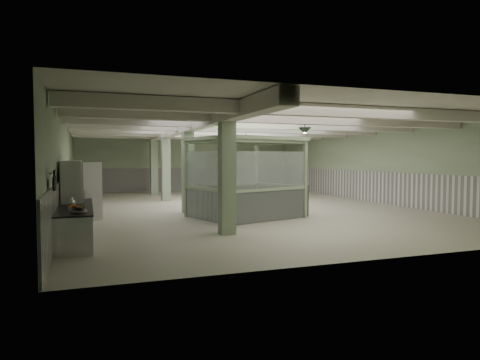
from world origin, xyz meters
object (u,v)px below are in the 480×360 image
object	(u,v)px
walkin_cooler	(73,198)
filing_cabinet	(302,200)
prep_counter	(76,221)
guard_booth	(245,165)

from	to	relation	value
walkin_cooler	filing_cabinet	xyz separation A→B (m)	(7.98, 0.75, -0.39)
prep_counter	walkin_cooler	size ratio (longest dim) A/B	2.32
walkin_cooler	guard_booth	size ratio (longest dim) A/B	0.50
guard_booth	filing_cabinet	world-z (taller)	guard_booth
guard_booth	filing_cabinet	xyz separation A→B (m)	(2.17, -0.30, -1.34)
walkin_cooler	guard_booth	xyz separation A→B (m)	(5.81, 1.05, 0.94)
guard_booth	walkin_cooler	bearing A→B (deg)	172.99
guard_booth	prep_counter	bearing A→B (deg)	-176.12
walkin_cooler	prep_counter	bearing A→B (deg)	-85.90
prep_counter	guard_booth	size ratio (longest dim) A/B	1.15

